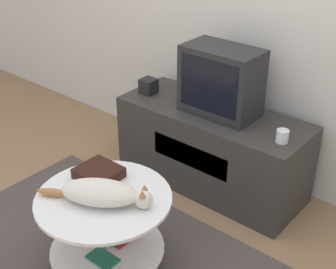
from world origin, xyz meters
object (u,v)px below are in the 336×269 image
object	(u,v)px
tv	(221,81)
cat	(102,193)
speaker	(148,86)
dvd_box	(99,173)

from	to	relation	value
tv	cat	distance (m)	1.13
tv	cat	xyz separation A→B (m)	(0.05, -1.10, -0.24)
speaker	dvd_box	bearing A→B (deg)	-63.74
speaker	dvd_box	world-z (taller)	speaker
tv	speaker	xyz separation A→B (m)	(-0.58, -0.06, -0.17)
tv	dvd_box	xyz separation A→B (m)	(-0.13, -0.96, -0.27)
dvd_box	speaker	bearing A→B (deg)	116.26
cat	tv	bearing A→B (deg)	63.28
tv	speaker	bearing A→B (deg)	-174.10
dvd_box	cat	distance (m)	0.23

